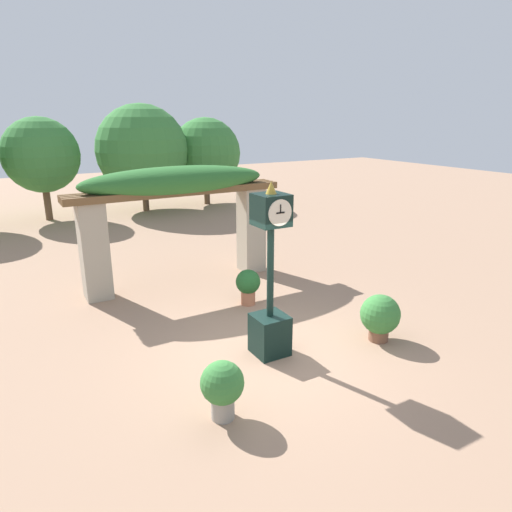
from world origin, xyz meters
name	(u,v)px	position (x,y,z in m)	size (l,w,h in m)	color
ground_plane	(265,351)	(0.00, 0.00, 0.00)	(60.00, 60.00, 0.00)	#9E7A60
pedestal_clock	(270,287)	(0.05, -0.08, 1.30)	(0.59, 0.59, 3.15)	black
pergola	(177,198)	(0.00, 4.23, 2.22)	(5.39, 1.21, 3.00)	#A89E89
potted_plant_near_left	(380,316)	(2.14, -0.70, 0.51)	(0.76, 0.76, 0.92)	brown
potted_plant_near_right	(248,284)	(0.81, 2.10, 0.48)	(0.56, 0.56, 0.83)	#B26B4C
potted_plant_far_left	(222,386)	(-1.52, -1.34, 0.52)	(0.63, 0.63, 0.89)	gray
tree_line	(107,153)	(0.51, 13.92, 2.63)	(13.83, 4.02, 4.71)	brown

